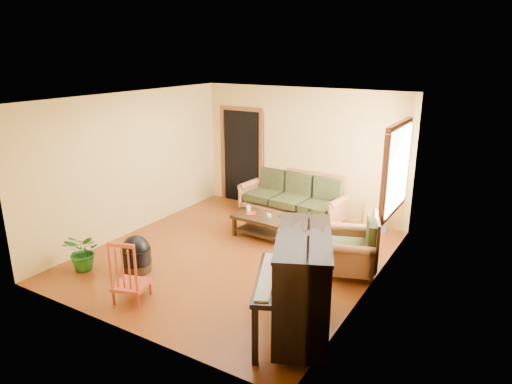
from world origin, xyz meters
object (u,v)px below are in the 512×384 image
Objects in this scene: piano at (302,286)px; ceramic_crock at (382,225)px; potted_plant at (84,252)px; red_chair at (130,270)px; armchair at (350,243)px; coffee_table at (264,227)px; sofa at (292,195)px; footstool at (136,258)px.

piano is 5.33× the size of ceramic_crock.
piano is at bearing 3.13° from potted_plant.
red_chair is at bearing 167.64° from piano.
piano reaches higher than potted_plant.
coffee_table is at bearing 144.74° from armchair.
piano is 3.77m from ceramic_crock.
piano reaches higher than red_chair.
piano is at bearing -107.69° from armchair.
potted_plant is (-1.70, -3.77, -0.16)m from sofa.
footstool is 1.68× the size of ceramic_crock.
armchair is 1.02× the size of red_chair.
piano reaches higher than sofa.
coffee_table is at bearing -142.28° from ceramic_crock.
armchair is (1.85, -1.70, -0.00)m from sofa.
coffee_table is at bearing 104.56° from piano.
coffee_table is at bearing 62.97° from red_chair.
footstool is (-2.83, -1.68, -0.25)m from armchair.
ceramic_crock is (1.78, 1.38, -0.07)m from coffee_table.
footstool is at bearing -101.28° from sofa.
coffee_table is at bearing -82.47° from sofa.
potted_plant is at bearing -131.93° from ceramic_crock.
sofa is 3.53m from footstool.
armchair reaches higher than potted_plant.
ceramic_crock is at bearing 51.58° from footstool.
piano is 1.60× the size of red_chair.
piano is at bearing -88.67° from ceramic_crock.
ceramic_crock is (-0.01, 1.87, -0.33)m from armchair.
sofa is 2.33× the size of armchair.
sofa is 1.93× the size of coffee_table.
red_chair reaches higher than coffee_table.
armchair is 2.03× the size of footstool.
coffee_table is at bearing 64.50° from footstool.
sofa and armchair have the same top height.
coffee_table is 3.04m from piano.
armchair is 1.90m from ceramic_crock.
ceramic_crock is (2.82, 3.55, -0.08)m from footstool.
coffee_table is 2.88m from red_chair.
red_chair is at bearing -118.11° from ceramic_crock.
piano is at bearing -6.27° from red_chair.
potted_plant is at bearing -169.68° from armchair.
footstool is at bearing -169.19° from armchair.
potted_plant is (-0.72, -0.39, 0.09)m from footstool.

